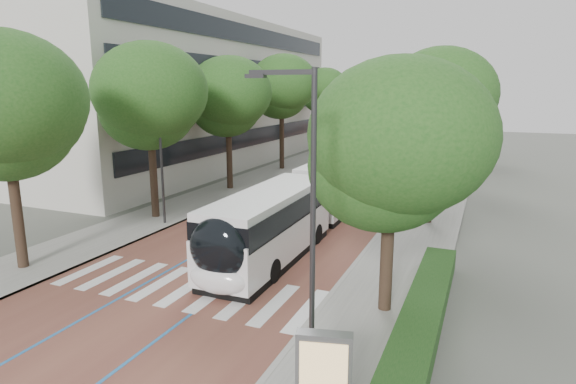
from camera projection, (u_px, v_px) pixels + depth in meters
name	position (u px, v px, depth m)	size (l,w,h in m)	color
ground	(167.00, 298.00, 17.93)	(160.00, 160.00, 0.00)	#51544C
road	(386.00, 157.00, 53.97)	(11.00, 140.00, 0.02)	brown
sidewalk_left	(322.00, 153.00, 56.79)	(4.00, 140.00, 0.12)	gray
sidewalk_right	(456.00, 161.00, 51.12)	(4.00, 140.00, 0.12)	gray
kerb_left	(338.00, 154.00, 56.07)	(0.20, 140.00, 0.14)	gray
kerb_right	(437.00, 160.00, 51.84)	(0.20, 140.00, 0.14)	gray
zebra_crossing	(187.00, 288.00, 18.75)	(10.55, 3.60, 0.01)	silver
lane_line_left	(372.00, 156.00, 54.57)	(0.12, 126.00, 0.01)	#2166A8
lane_line_right	(400.00, 158.00, 53.36)	(0.12, 126.00, 0.01)	#2166A8
office_building	(174.00, 94.00, 49.03)	(18.11, 40.00, 14.00)	#B7B4A9
hedge	(418.00, 332.00, 14.38)	(1.20, 14.00, 0.80)	#163B14
streetlight_near	(306.00, 207.00, 11.70)	(1.82, 0.20, 8.00)	#303032
streetlight_far	(430.00, 128.00, 34.22)	(1.82, 0.20, 8.00)	#303032
lamp_post_left	(161.00, 153.00, 26.57)	(0.14, 0.14, 8.00)	#303032
trees_left	(262.00, 96.00, 40.65)	(6.43, 61.38, 10.10)	black
trees_right	(446.00, 110.00, 33.11)	(5.96, 47.91, 9.24)	black
lead_bus	(301.00, 207.00, 24.92)	(2.67, 18.42, 3.20)	black
bus_queued_0	(373.00, 162.00, 39.84)	(2.81, 12.45, 3.20)	silver
bus_queued_1	(407.00, 145.00, 51.53)	(3.29, 12.53, 3.20)	silver
bus_queued_2	(415.00, 134.00, 63.15)	(3.21, 12.52, 3.20)	silver
bus_queued_3	(432.00, 127.00, 75.20)	(3.12, 12.51, 3.20)	silver
ad_panel	(324.00, 384.00, 10.35)	(1.25, 0.60, 2.50)	#59595B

